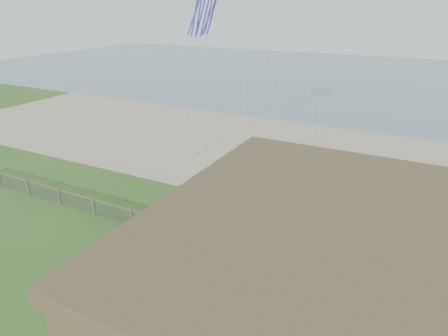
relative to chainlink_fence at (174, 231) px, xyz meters
The scene contains 6 objects.
ground 6.03m from the chainlink_fence, 90.00° to the right, with size 160.00×160.00×0.00m, color #32541C.
sand_beach 16.01m from the chainlink_fence, 90.00° to the left, with size 72.00×20.00×0.02m, color tan.
ocean 60.00m from the chainlink_fence, 90.00° to the left, with size 160.00×68.00×0.02m, color slate.
chainlink_fence is the anchor object (origin of this frame).
motel_deck 13.04m from the chainlink_fence, ahead, with size 15.00×2.00×0.50m, color #4E372C.
picnic_table 7.50m from the chainlink_fence, ahead, with size 1.57×1.18×0.66m, color #4E372C, non-canonical shape.
Camera 1 is at (11.32, -9.73, 12.27)m, focal length 32.00 mm.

